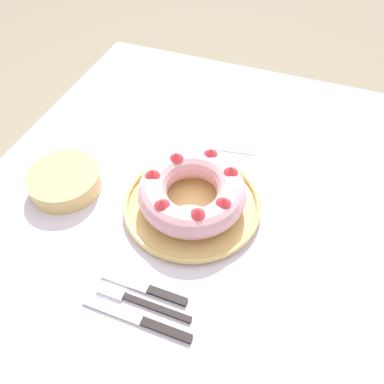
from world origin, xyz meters
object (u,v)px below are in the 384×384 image
object	(u,v)px
serving_dish	(192,204)
napkin	(236,131)
fork	(136,300)
side_bowl	(65,181)
cake_knife	(150,290)
bundt_cake	(192,192)
serving_knife	(144,321)

from	to	relation	value
serving_dish	napkin	xyz separation A→B (m)	(0.29, -0.02, -0.01)
fork	side_bowl	bearing A→B (deg)	59.85
serving_dish	cake_knife	distance (m)	0.23
napkin	serving_dish	bearing A→B (deg)	175.91
bundt_cake	fork	world-z (taller)	bundt_cake
fork	side_bowl	world-z (taller)	side_bowl
cake_knife	napkin	size ratio (longest dim) A/B	1.06
serving_knife	cake_knife	xyz separation A→B (m)	(0.06, 0.02, -0.00)
fork	serving_knife	bearing A→B (deg)	-131.63
bundt_cake	serving_knife	bearing A→B (deg)	-177.75
bundt_cake	side_bowl	size ratio (longest dim) A/B	1.42
fork	serving_knife	world-z (taller)	serving_knife
side_bowl	napkin	bearing A→B (deg)	-43.77
serving_dish	side_bowl	size ratio (longest dim) A/B	1.86
fork	cake_knife	xyz separation A→B (m)	(0.03, -0.01, 0.00)
bundt_cake	side_bowl	xyz separation A→B (m)	(-0.05, 0.31, -0.03)
bundt_cake	napkin	size ratio (longest dim) A/B	1.42
cake_knife	bundt_cake	bearing A→B (deg)	2.06
bundt_cake	napkin	xyz separation A→B (m)	(0.29, -0.02, -0.05)
fork	side_bowl	distance (m)	0.35
cake_knife	side_bowl	world-z (taller)	side_bowl
fork	napkin	world-z (taller)	fork
serving_knife	cake_knife	size ratio (longest dim) A/B	1.21
serving_knife	side_bowl	xyz separation A→B (m)	(0.24, 0.32, 0.02)
cake_knife	side_bowl	xyz separation A→B (m)	(0.18, 0.30, 0.02)
serving_dish	side_bowl	xyz separation A→B (m)	(-0.05, 0.31, 0.01)
bundt_cake	napkin	bearing A→B (deg)	-4.08
serving_dish	napkin	distance (m)	0.29
bundt_cake	fork	xyz separation A→B (m)	(-0.25, 0.02, -0.05)
serving_knife	napkin	size ratio (longest dim) A/B	1.29
bundt_cake	side_bowl	distance (m)	0.31
napkin	serving_knife	bearing A→B (deg)	179.05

